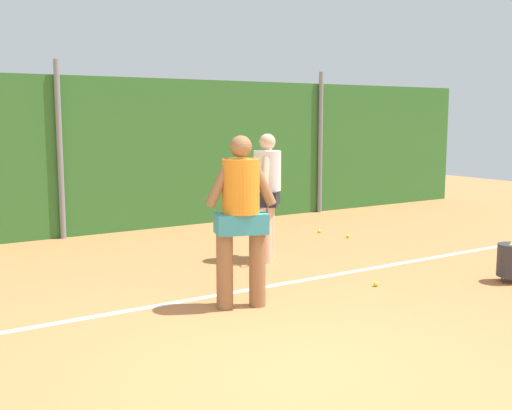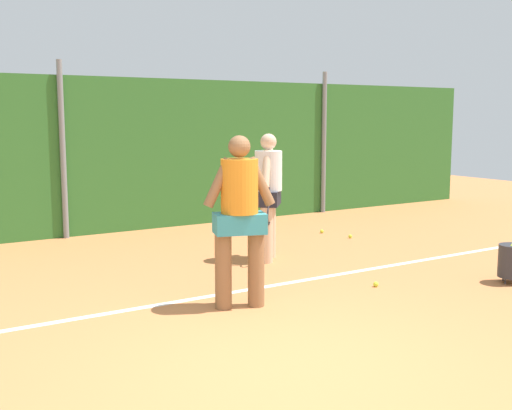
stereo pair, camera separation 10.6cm
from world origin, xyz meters
The scene contains 11 objects.
ground_plane centered at (0.00, 2.08, 0.00)m, with size 30.56×30.56×0.00m, color #C67542.
hedge_fence_backdrop centered at (0.00, 7.07, 1.42)m, with size 19.86×0.25×2.84m, color #33702D.
fence_post_center centered at (0.00, 6.90, 1.55)m, with size 0.10×0.10×3.09m, color gray.
fence_post_right centered at (5.73, 6.90, 1.55)m, with size 0.10×0.10×3.09m, color gray.
court_baseline_paint centered at (0.00, 2.30, 0.00)m, with size 14.52×0.10×0.01m, color white.
player_foreground_near centered at (0.52, 1.75, 1.08)m, with size 0.78×0.49×1.93m.
player_midcourt centered at (2.09, 3.57, 1.05)m, with size 0.60×0.70×1.88m.
ball_hopper centered at (4.02, 0.79, 0.29)m, with size 0.36×0.36×0.51m.
tennis_ball_3 centered at (4.24, 4.22, 0.03)m, with size 0.07×0.07×0.07m, color #CCDB33.
tennis_ball_8 centered at (2.41, 1.57, 0.03)m, with size 0.07×0.07×0.07m, color #CCDB33.
tennis_ball_12 centered at (4.12, 4.87, 0.03)m, with size 0.07×0.07×0.07m, color #CCDB33.
Camera 1 is at (-3.08, -4.14, 2.13)m, focal length 44.41 mm.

